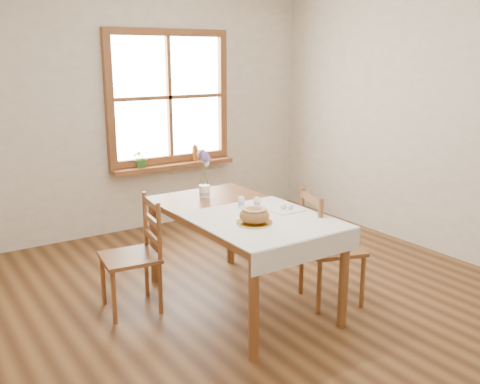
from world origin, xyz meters
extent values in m
plane|color=brown|center=(0.00, 0.00, 0.00)|extent=(5.00, 5.00, 0.00)
cube|color=white|center=(0.00, 2.50, 1.30)|extent=(4.50, 0.10, 2.60)
cube|color=white|center=(2.25, 0.00, 1.30)|extent=(0.10, 5.00, 2.60)
cube|color=brown|center=(0.50, 2.46, 2.14)|extent=(1.46, 0.08, 0.08)
cube|color=brown|center=(0.50, 2.46, 0.76)|extent=(1.46, 0.08, 0.08)
cube|color=brown|center=(-0.19, 2.46, 1.45)|extent=(0.08, 0.08, 1.30)
cube|color=brown|center=(1.19, 2.46, 1.45)|extent=(0.08, 0.08, 1.30)
cube|color=brown|center=(0.50, 2.46, 1.45)|extent=(0.04, 0.06, 1.30)
cube|color=brown|center=(0.50, 2.46, 1.45)|extent=(1.30, 0.06, 0.04)
cube|color=white|center=(0.50, 2.49, 1.45)|extent=(1.30, 0.01, 1.30)
cube|color=brown|center=(0.50, 2.40, 0.69)|extent=(1.46, 0.20, 0.05)
cube|color=brown|center=(0.00, 0.30, 0.72)|extent=(0.90, 1.60, 0.05)
cylinder|color=brown|center=(-0.39, -0.44, 0.35)|extent=(0.07, 0.07, 0.70)
cylinder|color=brown|center=(0.39, -0.44, 0.35)|extent=(0.07, 0.07, 0.70)
cylinder|color=brown|center=(-0.39, 1.04, 0.35)|extent=(0.07, 0.07, 0.70)
cylinder|color=brown|center=(0.39, 1.04, 0.35)|extent=(0.07, 0.07, 0.70)
cube|color=white|center=(0.00, 0.00, 0.76)|extent=(0.91, 0.99, 0.01)
cylinder|color=white|center=(-0.11, -0.04, 0.77)|extent=(0.28, 0.28, 0.01)
ellipsoid|color=#AE813D|center=(-0.11, -0.04, 0.83)|extent=(0.21, 0.21, 0.12)
cube|color=white|center=(0.28, 0.09, 0.77)|extent=(0.23, 0.20, 0.01)
cylinder|color=white|center=(0.04, 0.34, 0.81)|extent=(0.06, 0.06, 0.10)
cylinder|color=white|center=(0.14, 0.27, 0.81)|extent=(0.06, 0.06, 0.09)
cylinder|color=white|center=(-0.03, 0.78, 0.80)|extent=(0.10, 0.10, 0.10)
imported|color=#387A30|center=(0.11, 2.40, 0.80)|extent=(0.20, 0.22, 0.17)
cylinder|color=#B35921|center=(0.78, 2.40, 0.81)|extent=(0.09, 0.09, 0.19)
camera|label=1|loc=(-2.17, -2.95, 1.91)|focal=40.00mm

